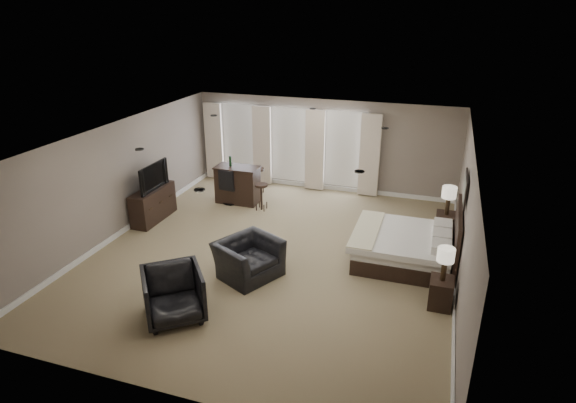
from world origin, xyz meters
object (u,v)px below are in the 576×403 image
(dresser, at_px, (153,204))
(bar_stool_right, at_px, (261,197))
(bed, at_px, (400,233))
(tv, at_px, (151,186))
(bar_stool_left, at_px, (258,181))
(desk_chair, at_px, (231,185))
(nightstand_far, at_px, (445,226))
(bar_counter, at_px, (238,184))
(armchair_far, at_px, (173,292))
(nightstand_near, at_px, (441,293))
(lamp_far, at_px, (448,201))
(armchair_near, at_px, (248,253))
(lamp_near, at_px, (445,264))

(dresser, xyz_separation_m, bar_stool_right, (2.33, 1.42, -0.05))
(bed, distance_m, tv, 6.04)
(bar_stool_left, height_order, bar_stool_right, bar_stool_left)
(bar_stool_left, height_order, desk_chair, desk_chair)
(nightstand_far, relative_size, bar_counter, 0.49)
(nightstand_far, height_order, bar_counter, bar_counter)
(bed, bearing_deg, armchair_far, -136.70)
(nightstand_far, xyz_separation_m, armchair_far, (-4.31, -4.67, 0.21))
(nightstand_far, relative_size, tv, 0.51)
(nightstand_near, relative_size, dresser, 0.38)
(lamp_far, distance_m, bar_stool_right, 4.63)
(lamp_far, bearing_deg, nightstand_near, -90.00)
(dresser, xyz_separation_m, tv, (0.00, 0.00, 0.48))
(armchair_far, relative_size, bar_stool_left, 1.32)
(armchair_near, xyz_separation_m, desk_chair, (-1.91, 3.37, -0.01))
(tv, bearing_deg, bed, -92.04)
(armchair_far, relative_size, bar_counter, 0.85)
(lamp_near, bearing_deg, armchair_near, -178.54)
(nightstand_near, bearing_deg, lamp_near, 90.00)
(nightstand_far, height_order, desk_chair, desk_chair)
(bar_stool_right, bearing_deg, lamp_near, -33.90)
(dresser, height_order, armchair_near, armchair_near)
(nightstand_far, bearing_deg, lamp_far, 0.00)
(bar_counter, xyz_separation_m, bar_stool_left, (0.28, 0.78, -0.13))
(nightstand_near, height_order, nightstand_far, nightstand_far)
(dresser, distance_m, desk_chair, 2.12)
(dresser, height_order, bar_stool_right, dresser)
(lamp_near, distance_m, bar_stool_left, 6.59)
(dresser, relative_size, tv, 1.24)
(bed, xyz_separation_m, bar_stool_right, (-3.70, 1.64, -0.29))
(lamp_near, relative_size, bar_stool_right, 0.87)
(dresser, bearing_deg, bed, -2.04)
(bed, xyz_separation_m, desk_chair, (-4.66, 1.83, -0.15))
(armchair_near, distance_m, armchair_far, 1.81)
(bed, distance_m, bar_counter, 4.89)
(nightstand_far, distance_m, bar_stool_right, 4.60)
(nightstand_near, height_order, lamp_near, lamp_near)
(desk_chair, bearing_deg, armchair_far, 110.92)
(nightstand_near, relative_size, armchair_far, 0.54)
(tv, bearing_deg, bar_stool_left, -36.19)
(armchair_near, bearing_deg, lamp_near, -61.43)
(armchair_near, height_order, bar_stool_right, armchair_near)
(bar_counter, bearing_deg, tv, -132.03)
(tv, xyz_separation_m, armchair_far, (2.61, -3.44, -0.39))
(tv, relative_size, armchair_near, 0.98)
(desk_chair, bearing_deg, tv, 56.84)
(dresser, height_order, bar_counter, bar_counter)
(nightstand_far, height_order, lamp_far, lamp_far)
(nightstand_far, relative_size, armchair_far, 0.58)
(lamp_near, height_order, desk_chair, lamp_near)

